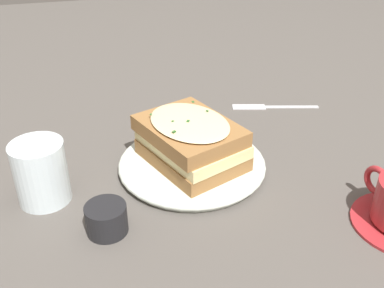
# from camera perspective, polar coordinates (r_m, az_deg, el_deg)

# --- Properties ---
(ground_plane) EXTENTS (2.40, 2.40, 0.00)m
(ground_plane) POSITION_cam_1_polar(r_m,az_deg,el_deg) (0.70, -2.08, -4.02)
(ground_plane) COLOR #514C47
(dinner_plate) EXTENTS (0.23, 0.23, 0.02)m
(dinner_plate) POSITION_cam_1_polar(r_m,az_deg,el_deg) (0.71, 0.00, -2.59)
(dinner_plate) COLOR silver
(dinner_plate) RESTS_ON ground_plane
(sandwich) EXTENTS (0.17, 0.19, 0.07)m
(sandwich) POSITION_cam_1_polar(r_m,az_deg,el_deg) (0.68, -0.13, 0.36)
(sandwich) COLOR olive
(sandwich) RESTS_ON dinner_plate
(water_glass) EXTENTS (0.07, 0.07, 0.09)m
(water_glass) POSITION_cam_1_polar(r_m,az_deg,el_deg) (0.66, -18.64, -3.44)
(water_glass) COLOR silver
(water_glass) RESTS_ON ground_plane
(fork) EXTENTS (0.17, 0.06, 0.00)m
(fork) POSITION_cam_1_polar(r_m,az_deg,el_deg) (0.91, 9.24, 4.72)
(fork) COLOR silver
(fork) RESTS_ON ground_plane
(condiment_pot) EXTENTS (0.05, 0.05, 0.04)m
(condiment_pot) POSITION_cam_1_polar(r_m,az_deg,el_deg) (0.60, -10.81, -9.32)
(condiment_pot) COLOR black
(condiment_pot) RESTS_ON ground_plane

